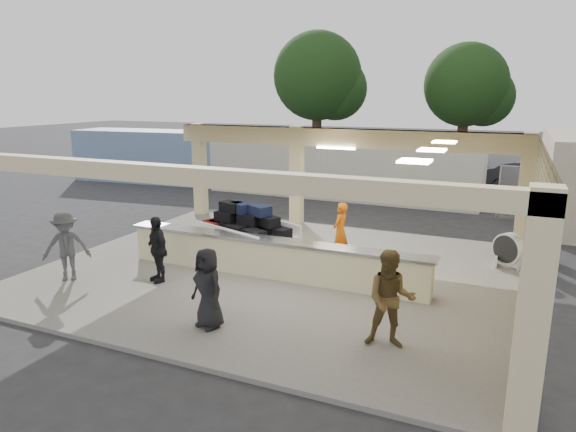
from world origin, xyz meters
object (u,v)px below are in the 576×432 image
at_px(passenger_a, 391,299).
at_px(passenger_b, 157,249).
at_px(baggage_handler, 340,231).
at_px(drum_fan, 509,249).
at_px(passenger_c, 66,246).
at_px(container_white, 340,167).
at_px(container_blue, 169,156).
at_px(luggage_cart, 247,227).
at_px(passenger_d, 208,288).
at_px(baggage_counter, 271,258).
at_px(car_dark, 540,180).

height_order(passenger_a, passenger_b, passenger_a).
bearing_deg(passenger_b, baggage_handler, 72.59).
bearing_deg(drum_fan, passenger_c, -115.80).
bearing_deg(container_white, passenger_b, -91.63).
distance_m(baggage_handler, container_blue, 15.71).
bearing_deg(luggage_cart, container_blue, 154.71).
bearing_deg(container_blue, container_white, -6.35).
bearing_deg(baggage_handler, luggage_cart, -63.59).
height_order(luggage_cart, drum_fan, luggage_cart).
bearing_deg(drum_fan, passenger_d, -94.81).
bearing_deg(baggage_handler, baggage_counter, -22.96).
xyz_separation_m(baggage_handler, container_blue, (-12.64, 9.32, 0.44)).
height_order(drum_fan, passenger_c, passenger_c).
distance_m(drum_fan, passenger_b, 9.15).
xyz_separation_m(baggage_handler, container_white, (-3.00, 9.14, 0.43)).
distance_m(passenger_c, container_blue, 15.26).
xyz_separation_m(passenger_a, car_dark, (3.02, 17.06, -0.22)).
xyz_separation_m(baggage_counter, passenger_d, (0.13, -3.12, 0.32)).
distance_m(baggage_handler, passenger_a, 5.09).
distance_m(baggage_handler, car_dark, 13.71).
bearing_deg(baggage_counter, drum_fan, 30.12).
bearing_deg(luggage_cart, drum_fan, 36.43).
distance_m(drum_fan, passenger_d, 8.29).
relative_size(baggage_counter, passenger_a, 4.48).
height_order(car_dark, container_blue, container_blue).
xyz_separation_m(luggage_cart, passenger_a, (4.90, -3.64, 0.05)).
relative_size(luggage_cart, passenger_a, 1.67).
bearing_deg(baggage_handler, car_dark, 164.46).
height_order(baggage_handler, passenger_c, passenger_c).
bearing_deg(luggage_cart, passenger_b, -92.86).
distance_m(passenger_a, car_dark, 17.33).
bearing_deg(car_dark, luggage_cart, 174.68).
relative_size(passenger_a, car_dark, 0.38).
relative_size(drum_fan, passenger_c, 0.54).
bearing_deg(passenger_c, passenger_b, -16.96).
bearing_deg(drum_fan, baggage_handler, -128.89).
relative_size(drum_fan, passenger_d, 0.57).
bearing_deg(luggage_cart, passenger_a, -16.83).
distance_m(drum_fan, baggage_handler, 4.49).
height_order(baggage_counter, passenger_d, passenger_d).
bearing_deg(baggage_handler, passenger_a, 36.11).
xyz_separation_m(baggage_counter, baggage_handler, (1.19, 1.99, 0.32)).
bearing_deg(baggage_counter, baggage_handler, 59.24).
xyz_separation_m(baggage_counter, drum_fan, (5.50, 3.19, 0.01)).
relative_size(drum_fan, passenger_a, 0.51).
height_order(car_dark, container_white, container_white).
bearing_deg(drum_fan, passenger_b, -113.99).
relative_size(baggage_counter, drum_fan, 8.81).
distance_m(baggage_handler, passenger_c, 7.10).
height_order(luggage_cart, passenger_c, passenger_c).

